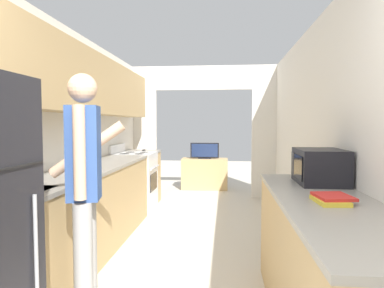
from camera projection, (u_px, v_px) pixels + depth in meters
wall_left at (63, 112)px, 3.65m from camera, size 0.38×7.99×2.50m
wall_right at (337, 141)px, 2.99m from camera, size 0.06×7.99×2.50m
wall_far_with_doorway at (203, 121)px, 6.52m from camera, size 3.13×0.06×2.50m
counter_left at (95, 206)px, 3.90m from camera, size 0.62×4.33×0.93m
counter_right at (327, 273)px, 2.15m from camera, size 0.62×2.18×0.93m
range_oven at (135, 181)px, 5.60m from camera, size 0.66×0.74×1.07m
person at (84, 189)px, 2.39m from camera, size 0.56×0.43×1.75m
microwave at (320, 166)px, 2.71m from camera, size 0.36×0.48×0.27m
book_stack at (331, 199)px, 2.06m from camera, size 0.23×0.28×0.04m
tv_cabinet at (205, 174)px, 7.36m from camera, size 0.98×0.42×0.66m
television at (205, 151)px, 7.29m from camera, size 0.60×0.16×0.34m
knife at (144, 150)px, 6.11m from camera, size 0.06×0.30×0.02m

